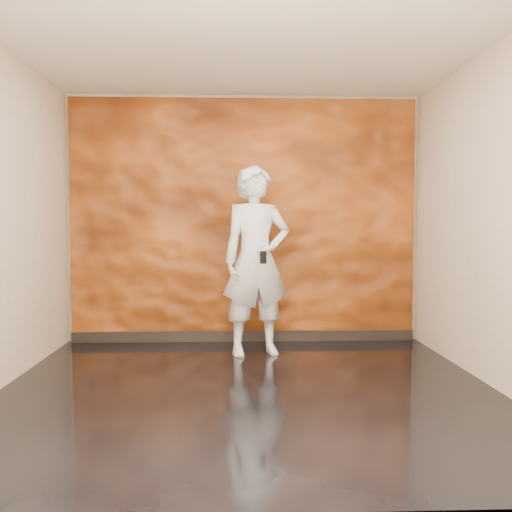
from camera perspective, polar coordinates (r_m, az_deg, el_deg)
name	(u,v)px	position (r m, az deg, el deg)	size (l,w,h in m)	color
room	(248,216)	(4.54, -0.81, 4.05)	(4.02, 4.02, 2.81)	black
feature_wall	(244,221)	(6.50, -1.24, 3.56)	(3.90, 0.06, 2.75)	#C15A18
baseboard	(244,336)	(6.58, -1.22, -8.01)	(3.90, 0.04, 0.12)	black
man	(256,261)	(5.82, 0.04, -0.47)	(0.70, 0.46, 1.93)	#A6ACB7
phone	(263,257)	(5.53, 0.73, -0.14)	(0.07, 0.01, 0.12)	black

